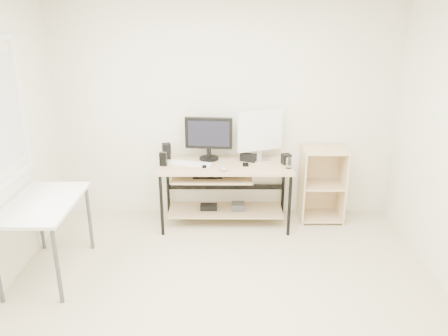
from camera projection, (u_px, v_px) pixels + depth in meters
room at (207, 164)px, 3.26m from camera, size 4.01×4.01×2.62m
desk at (223, 181)px, 5.05m from camera, size 1.50×0.65×0.75m
side_table at (43, 210)px, 4.01m from camera, size 0.60×1.00×0.75m
shelf_unit at (321, 183)px, 5.22m from camera, size 0.50×0.40×0.90m
black_monitor at (209, 136)px, 5.04m from camera, size 0.55×0.23×0.50m
white_imac at (260, 132)px, 4.99m from camera, size 0.53×0.25×0.59m
keyboard at (190, 163)px, 4.97m from camera, size 0.51×0.26×0.02m
mouse at (223, 168)px, 4.78m from camera, size 0.11×0.14×0.04m
center_speaker at (248, 157)px, 5.06m from camera, size 0.20×0.15×0.09m
speaker_left at (167, 151)px, 5.13m from camera, size 0.11×0.11×0.18m
speaker_right at (286, 159)px, 4.97m from camera, size 0.12×0.12×0.12m
audio_controller at (163, 159)px, 4.90m from camera, size 0.09×0.06×0.16m
volume_puck at (204, 167)px, 4.86m from camera, size 0.06×0.06×0.02m
smartphone at (246, 165)px, 4.94m from camera, size 0.07×0.12×0.01m
coaster at (289, 168)px, 4.84m from camera, size 0.09×0.09×0.01m
drinking_glass at (289, 163)px, 4.82m from camera, size 0.07×0.07×0.12m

